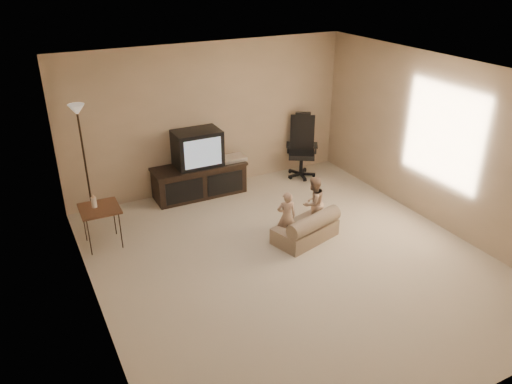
% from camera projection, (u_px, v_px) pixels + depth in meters
% --- Properties ---
extents(floor, '(5.50, 5.50, 0.00)m').
position_uv_depth(floor, '(291.00, 260.00, 6.74)').
color(floor, beige).
rests_on(floor, ground).
extents(room_shell, '(5.50, 5.50, 5.50)m').
position_uv_depth(room_shell, '(295.00, 156.00, 6.09)').
color(room_shell, white).
rests_on(room_shell, floor).
extents(tv_stand, '(1.61, 0.61, 1.15)m').
position_uv_depth(tv_stand, '(199.00, 169.00, 8.40)').
color(tv_stand, black).
rests_on(tv_stand, floor).
extents(office_chair, '(0.74, 0.74, 1.16)m').
position_uv_depth(office_chair, '(302.00, 154.00, 9.18)').
color(office_chair, black).
rests_on(office_chair, floor).
extents(side_table, '(0.54, 0.54, 0.79)m').
position_uv_depth(side_table, '(99.00, 209.00, 6.88)').
color(side_table, brown).
rests_on(side_table, floor).
extents(floor_lamp, '(0.28, 0.28, 1.80)m').
position_uv_depth(floor_lamp, '(81.00, 137.00, 7.34)').
color(floor_lamp, black).
rests_on(floor_lamp, floor).
extents(child_sofa, '(1.04, 0.76, 0.46)m').
position_uv_depth(child_sofa, '(307.00, 229.00, 7.14)').
color(child_sofa, gray).
rests_on(child_sofa, floor).
extents(toddler_left, '(0.33, 0.28, 0.76)m').
position_uv_depth(toddler_left, '(287.00, 216.00, 7.07)').
color(toddler_left, tan).
rests_on(toddler_left, floor).
extents(toddler_right, '(0.44, 0.32, 0.83)m').
position_uv_depth(toddler_right, '(313.00, 203.00, 7.39)').
color(toddler_right, tan).
rests_on(toddler_right, floor).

